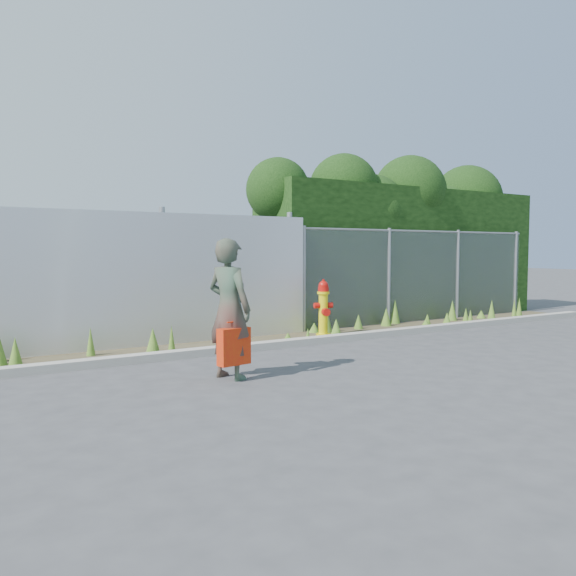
{
  "coord_description": "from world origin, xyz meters",
  "views": [
    {
      "loc": [
        -4.85,
        -5.95,
        1.58
      ],
      "look_at": [
        -0.3,
        1.4,
        1.0
      ],
      "focal_mm": 35.0,
      "sensor_mm": 36.0,
      "label": 1
    }
  ],
  "objects": [
    {
      "name": "ground",
      "position": [
        0.0,
        0.0,
        0.0
      ],
      "size": [
        80.0,
        80.0,
        0.0
      ],
      "primitive_type": "plane",
      "color": "#3D3D40",
      "rests_on": "ground"
    },
    {
      "name": "curb",
      "position": [
        0.0,
        1.8,
        0.06
      ],
      "size": [
        16.0,
        0.22,
        0.12
      ],
      "primitive_type": "cube",
      "color": "#9D978D",
      "rests_on": "ground"
    },
    {
      "name": "weed_strip",
      "position": [
        -0.02,
        2.4,
        0.14
      ],
      "size": [
        16.0,
        1.3,
        0.54
      ],
      "color": "#443B27",
      "rests_on": "ground"
    },
    {
      "name": "corrugated_fence",
      "position": [
        -3.25,
        3.01,
        1.1
      ],
      "size": [
        8.5,
        0.21,
        2.3
      ],
      "color": "silver",
      "rests_on": "ground"
    },
    {
      "name": "chainlink_fence",
      "position": [
        4.25,
        3.0,
        1.03
      ],
      "size": [
        6.5,
        0.07,
        2.05
      ],
      "color": "gray",
      "rests_on": "ground"
    },
    {
      "name": "hedge",
      "position": [
        4.5,
        4.03,
        2.06
      ],
      "size": [
        7.74,
        2.03,
        3.82
      ],
      "color": "black",
      "rests_on": "ground"
    },
    {
      "name": "fire_hydrant",
      "position": [
        1.09,
        2.4,
        0.51
      ],
      "size": [
        0.35,
        0.32,
        1.05
      ],
      "rotation": [
        0.0,
        0.0,
        -0.25
      ],
      "color": "yellow",
      "rests_on": "ground"
    },
    {
      "name": "woman",
      "position": [
        -1.86,
        0.26,
        0.86
      ],
      "size": [
        0.62,
        0.74,
        1.73
      ],
      "primitive_type": "imported",
      "rotation": [
        0.0,
        0.0,
        1.96
      ],
      "color": "#106A4C",
      "rests_on": "ground"
    },
    {
      "name": "red_tote_bag",
      "position": [
        -1.88,
        0.09,
        0.43
      ],
      "size": [
        0.4,
        0.15,
        0.53
      ],
      "rotation": [
        0.0,
        0.0,
        0.16
      ],
      "color": "#C2350B"
    },
    {
      "name": "black_shoulder_bag",
      "position": [
        -1.73,
        0.39,
        1.07
      ],
      "size": [
        0.25,
        0.1,
        0.18
      ],
      "rotation": [
        0.0,
        0.0,
        0.28
      ],
      "color": "black"
    }
  ]
}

